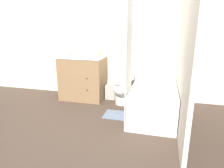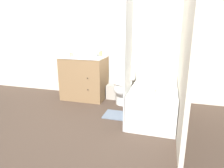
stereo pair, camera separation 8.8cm
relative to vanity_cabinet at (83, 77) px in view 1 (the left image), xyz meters
The scene contains 14 objects.
ground_plane 1.58m from the vanity_cabinet, 62.73° to the right, with size 14.00×14.00×0.00m, color #47382D.
wall_back 1.10m from the vanity_cabinet, 24.27° to the left, with size 8.00×0.06×2.50m.
wall_right 2.09m from the vanity_cabinet, 15.90° to the right, with size 0.05×2.63×2.50m.
vanity_cabinet is the anchor object (origin of this frame).
sink_faucet 0.51m from the vanity_cabinet, 90.00° to the left, with size 0.14×0.12×0.12m.
toilet 0.87m from the vanity_cabinet, ahead, with size 0.35×0.67×0.73m.
bathtub 1.55m from the vanity_cabinet, 16.94° to the right, with size 0.71×1.46×0.53m.
shower_curtain 1.54m from the vanity_cabinet, 40.35° to the right, with size 0.02×0.49×1.94m.
wastebasket 0.65m from the vanity_cabinet, 11.81° to the left, with size 0.21×0.18×0.29m.
tissue_box 0.54m from the vanity_cabinet, ahead, with size 0.11×0.13×0.11m.
soap_dispenser 0.61m from the vanity_cabinet, ahead, with size 0.06×0.06×0.13m.
hand_towel_folded 0.58m from the vanity_cabinet, 155.08° to the right, with size 0.22×0.15×0.08m.
bath_towel_folded 1.63m from the vanity_cabinet, 33.52° to the right, with size 0.30×0.21×0.07m.
bath_mat 1.22m from the vanity_cabinet, 35.98° to the right, with size 0.53×0.36×0.02m.
Camera 1 is at (0.88, -2.37, 1.46)m, focal length 32.00 mm.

